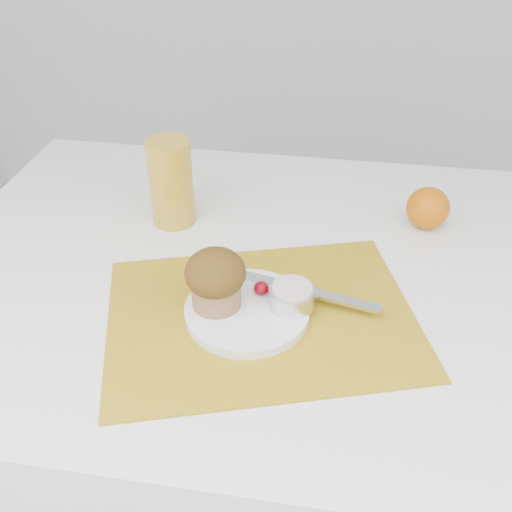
% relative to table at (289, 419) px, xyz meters
% --- Properties ---
extents(table, '(1.20, 0.80, 0.75)m').
position_rel_table_xyz_m(table, '(0.00, 0.00, 0.00)').
color(table, white).
rests_on(table, ground).
extents(placemat, '(0.51, 0.43, 0.00)m').
position_rel_table_xyz_m(placemat, '(-0.04, -0.12, 0.38)').
color(placemat, '#AD8718').
rests_on(placemat, table).
extents(plate, '(0.22, 0.22, 0.01)m').
position_rel_table_xyz_m(plate, '(-0.06, -0.12, 0.39)').
color(plate, white).
rests_on(plate, placemat).
extents(ramekin, '(0.08, 0.08, 0.03)m').
position_rel_table_xyz_m(ramekin, '(0.00, -0.11, 0.41)').
color(ramekin, silver).
rests_on(ramekin, plate).
extents(cream, '(0.07, 0.07, 0.01)m').
position_rel_table_xyz_m(cream, '(0.00, -0.11, 0.42)').
color(cream, beige).
rests_on(cream, ramekin).
extents(raspberry_near, '(0.02, 0.02, 0.02)m').
position_rel_table_xyz_m(raspberry_near, '(-0.04, -0.09, 0.40)').
color(raspberry_near, '#53020A').
rests_on(raspberry_near, plate).
extents(raspberry_far, '(0.02, 0.02, 0.02)m').
position_rel_table_xyz_m(raspberry_far, '(-0.02, -0.10, 0.40)').
color(raspberry_far, '#5A020F').
rests_on(raspberry_far, plate).
extents(butter_knife, '(0.21, 0.06, 0.01)m').
position_rel_table_xyz_m(butter_knife, '(0.03, -0.08, 0.40)').
color(butter_knife, '#B8BBC1').
rests_on(butter_knife, plate).
extents(orange, '(0.07, 0.07, 0.07)m').
position_rel_table_xyz_m(orange, '(0.21, 0.16, 0.41)').
color(orange, '#CC6007').
rests_on(orange, table).
extents(juice_glass, '(0.09, 0.09, 0.15)m').
position_rel_table_xyz_m(juice_glass, '(-0.23, 0.11, 0.45)').
color(juice_glass, gold).
rests_on(juice_glass, table).
extents(muffin, '(0.09, 0.09, 0.09)m').
position_rel_table_xyz_m(muffin, '(-0.10, -0.12, 0.44)').
color(muffin, '#9A6F4A').
rests_on(muffin, plate).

